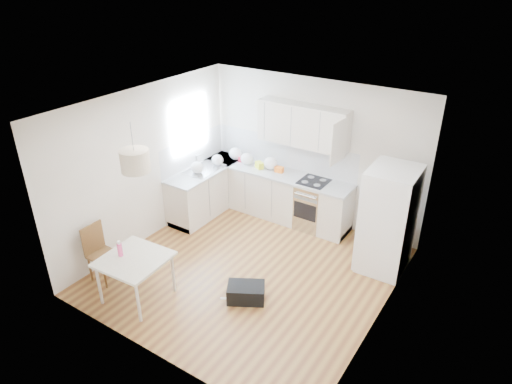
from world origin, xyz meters
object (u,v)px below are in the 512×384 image
refrigerator (389,220)px  dining_chair (104,254)px  gym_bag (246,292)px  dining_table (134,262)px

refrigerator → dining_chair: refrigerator is taller
refrigerator → gym_bag: bearing=-127.5°
dining_table → dining_chair: 0.76m
refrigerator → dining_table: size_ratio=1.85×
refrigerator → dining_chair: bearing=-143.8°
dining_chair → gym_bag: 2.27m
gym_bag → refrigerator: bearing=24.1°
refrigerator → dining_table: refrigerator is taller
dining_chair → gym_bag: bearing=19.6°
dining_chair → gym_bag: size_ratio=1.70×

